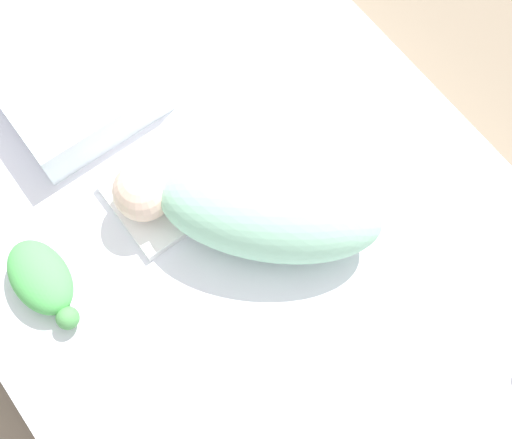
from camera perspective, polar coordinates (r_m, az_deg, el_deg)
name	(u,v)px	position (r m, az deg, el deg)	size (l,w,h in m)	color
ground_plane	(244,255)	(1.43, -0.97, -2.87)	(12.00, 12.00, 0.00)	#7A6B56
bed_mattress	(243,244)	(1.37, -1.01, -2.01)	(1.19, 0.98, 0.13)	white
burp_cloth	(169,191)	(1.34, -6.99, 2.26)	(0.18, 0.21, 0.02)	white
swaddled_baby	(258,207)	(1.24, 0.15, 1.00)	(0.42, 0.42, 0.17)	#99D6B2
pillow	(61,67)	(1.46, -15.31, 11.70)	(0.37, 0.28, 0.09)	white
turtle_plush	(42,280)	(1.30, -16.76, -4.63)	(0.18, 0.10, 0.07)	#51B756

